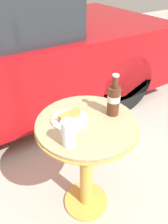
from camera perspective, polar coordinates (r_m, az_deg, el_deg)
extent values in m
plane|color=#A8A093|center=(1.81, 0.54, -22.29)|extent=(30.00, 30.00, 0.00)
cylinder|color=gold|center=(1.80, 0.54, -22.12)|extent=(0.33, 0.33, 0.02)
cylinder|color=gold|center=(1.50, 0.62, -14.30)|extent=(0.09, 0.09, 0.73)
cylinder|color=gold|center=(1.25, 0.72, -3.46)|extent=(0.60, 0.60, 0.01)
cylinder|color=tan|center=(1.24, 0.72, -2.92)|extent=(0.58, 0.58, 0.02)
cylinder|color=#4C2819|center=(1.26, 7.71, 2.81)|extent=(0.07, 0.07, 0.17)
cylinder|color=silver|center=(1.25, 7.79, 3.62)|extent=(0.07, 0.07, 0.04)
cylinder|color=#4C2819|center=(1.20, 8.16, 7.72)|extent=(0.03, 0.03, 0.07)
cylinder|color=silver|center=(1.19, 8.32, 9.43)|extent=(0.04, 0.04, 0.01)
cylinder|color=silver|center=(1.06, -4.00, -6.12)|extent=(0.07, 0.07, 0.11)
cylinder|color=silver|center=(1.05, -4.04, -5.49)|extent=(0.07, 0.07, 0.14)
cylinder|color=white|center=(1.24, -3.78, -2.04)|extent=(0.21, 0.21, 0.01)
cube|color=white|center=(1.24, -3.79, -1.78)|extent=(0.17, 0.17, 0.00)
cube|color=#B77F3D|center=(1.23, -3.81, -0.95)|extent=(0.14, 0.06, 0.04)
cylinder|color=black|center=(3.83, -6.43, 16.88)|extent=(0.70, 0.22, 0.70)
cylinder|color=black|center=(2.59, 10.06, 7.51)|extent=(0.70, 0.22, 0.70)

